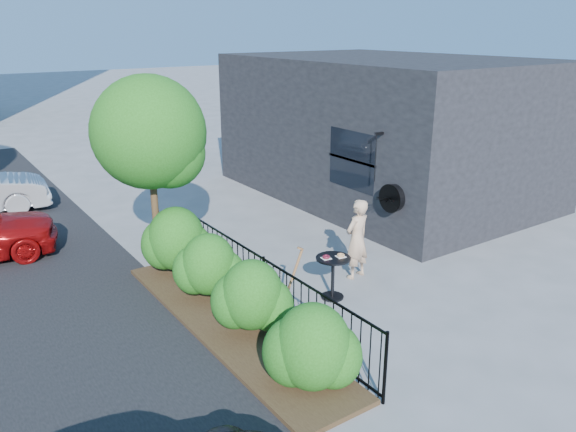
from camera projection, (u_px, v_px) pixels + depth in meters
ground at (331, 293)px, 10.71m from camera, size 120.00×120.00×0.00m
shop_building at (383, 127)px, 16.53m from camera, size 6.22×9.00×4.00m
fence at (264, 285)px, 9.72m from camera, size 0.05×6.05×1.10m
planting_bed at (229, 323)px, 9.51m from camera, size 1.30×6.00×0.08m
shrubs at (230, 285)px, 9.43m from camera, size 1.10×5.60×1.24m
patio_tree at (154, 139)px, 10.77m from camera, size 2.20×2.20×3.94m
cafe_table at (333, 270)px, 10.34m from camera, size 0.65×0.65×0.87m
woman at (357, 239)px, 11.13m from camera, size 0.66×0.49×1.63m
shovel at (289, 289)px, 9.52m from camera, size 0.52×0.17×1.34m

